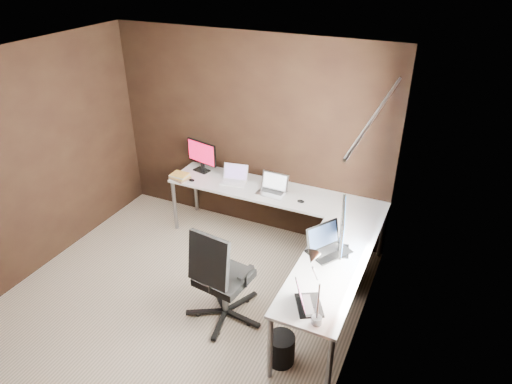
# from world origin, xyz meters

# --- Properties ---
(room) EXTENTS (3.60, 3.60, 2.50)m
(room) POSITION_xyz_m (0.34, 0.07, 1.28)
(room) COLOR beige
(room) RESTS_ON ground
(desk) EXTENTS (2.65, 2.25, 0.73)m
(desk) POSITION_xyz_m (0.84, 1.04, 0.68)
(desk) COLOR white
(desk) RESTS_ON ground
(drawer_pedestal) EXTENTS (0.42, 0.50, 0.60)m
(drawer_pedestal) POSITION_xyz_m (1.43, 1.15, 0.30)
(drawer_pedestal) COLOR white
(drawer_pedestal) RESTS_ON ground
(monitor_left) EXTENTS (0.46, 0.17, 0.41)m
(monitor_left) POSITION_xyz_m (-0.59, 1.62, 0.96)
(monitor_left) COLOR black
(monitor_left) RESTS_ON desk
(monitor_right) EXTENTS (0.19, 0.57, 0.48)m
(monitor_right) POSITION_xyz_m (1.52, 0.65, 1.00)
(monitor_right) COLOR black
(monitor_right) RESTS_ON desk
(laptop_white) EXTENTS (0.34, 0.27, 0.21)m
(laptop_white) POSITION_xyz_m (-0.07, 1.52, 0.78)
(laptop_white) COLOR white
(laptop_white) RESTS_ON desk
(laptop_silver) EXTENTS (0.35, 0.25, 0.23)m
(laptop_silver) POSITION_xyz_m (0.47, 1.46, 0.78)
(laptop_silver) COLOR silver
(laptop_silver) RESTS_ON desk
(laptop_black_big) EXTENTS (0.44, 0.48, 0.26)m
(laptop_black_big) POSITION_xyz_m (1.39, 0.61, 0.79)
(laptop_black_big) COLOR black
(laptop_black_big) RESTS_ON desk
(laptop_black_small) EXTENTS (0.32, 0.35, 0.19)m
(laptop_black_small) POSITION_xyz_m (1.47, -0.20, 0.77)
(laptop_black_small) COLOR black
(laptop_black_small) RESTS_ON desk
(book_stack) EXTENTS (0.26, 0.23, 0.07)m
(book_stack) POSITION_xyz_m (-0.73, 1.30, 0.76)
(book_stack) COLOR #957050
(book_stack) RESTS_ON desk
(mouse_left) EXTENTS (0.09, 0.08, 0.03)m
(mouse_left) POSITION_xyz_m (-0.56, 1.30, 0.75)
(mouse_left) COLOR black
(mouse_left) RESTS_ON desk
(mouse_corner) EXTENTS (0.09, 0.06, 0.03)m
(mouse_corner) POSITION_xyz_m (0.86, 1.37, 0.75)
(mouse_corner) COLOR black
(mouse_corner) RESTS_ON desk
(desk_lamp) EXTENTS (0.19, 0.23, 0.61)m
(desk_lamp) POSITION_xyz_m (1.54, -0.29, 1.11)
(desk_lamp) COLOR slate
(desk_lamp) RESTS_ON desk
(office_chair) EXTENTS (0.61, 0.61, 1.08)m
(office_chair) POSITION_xyz_m (0.53, 0.06, 0.32)
(office_chair) COLOR black
(office_chair) RESTS_ON ground
(wastebasket) EXTENTS (0.33, 0.33, 0.29)m
(wastebasket) POSITION_xyz_m (1.27, -0.21, 0.15)
(wastebasket) COLOR black
(wastebasket) RESTS_ON ground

